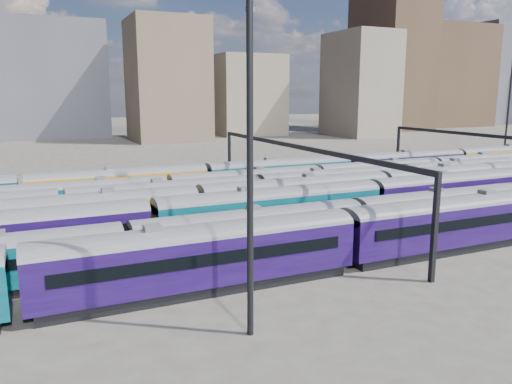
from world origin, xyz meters
name	(u,v)px	position (x,y,z in m)	size (l,w,h in m)	color
ground	(209,229)	(0.00, 0.00, 0.00)	(500.00, 500.00, 0.00)	#423D37
rake_0	(344,231)	(5.86, -15.00, 2.94)	(136.12, 3.32, 5.60)	black
rake_1	(252,228)	(0.39, -10.00, 2.58)	(99.78, 2.92, 4.92)	black
rake_2	(272,207)	(4.60, -5.00, 2.93)	(158.16, 3.30, 5.58)	black
rake_3	(197,202)	(-1.11, 0.00, 2.86)	(132.45, 3.23, 5.45)	black
rake_4	(168,196)	(-2.78, 5.00, 2.69)	(103.72, 3.04, 5.12)	black
rake_5	(247,182)	(8.45, 10.00, 2.57)	(139.32, 2.91, 4.90)	black
rake_6	(120,182)	(-6.05, 15.00, 2.80)	(151.26, 3.16, 5.33)	black
gantry_2	(298,156)	(10.00, 0.00, 6.79)	(0.35, 40.35, 8.03)	black
gantry_3	(502,145)	(40.00, 0.00, 6.79)	(0.35, 40.35, 8.03)	black
mast_2	(250,79)	(-5.00, -22.00, 13.97)	(1.40, 0.50, 25.60)	black
mast_3	(250,89)	(15.00, 24.00, 13.97)	(1.40, 0.50, 25.60)	black
mast_5	(510,90)	(65.00, 20.00, 13.97)	(1.40, 0.50, 25.60)	black
skyline	(386,73)	(104.75, 105.73, 20.83)	(399.22, 60.48, 50.03)	#665B4C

